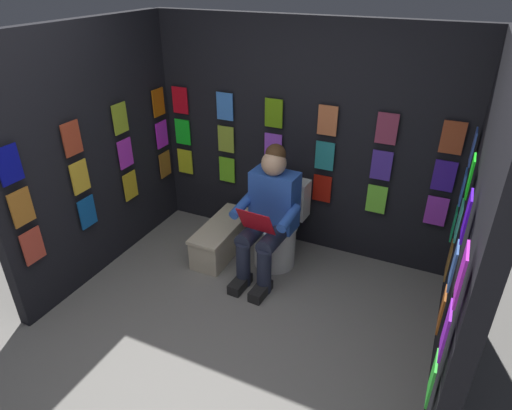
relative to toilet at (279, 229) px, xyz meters
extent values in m
plane|color=gray|center=(-0.03, 1.65, -0.33)|extent=(30.00, 30.00, 0.00)
cube|color=black|center=(-0.03, -0.43, 0.73)|extent=(2.96, 0.10, 2.12)
cube|color=yellow|center=(1.21, -0.35, 0.32)|extent=(0.17, 0.01, 0.26)
cube|color=#73D322|center=(0.72, -0.35, 0.32)|extent=(0.17, 0.01, 0.26)
cube|color=blue|center=(0.22, -0.35, 0.32)|extent=(0.17, 0.01, 0.26)
cube|color=#AA150A|center=(-0.28, -0.35, 0.32)|extent=(0.17, 0.01, 0.26)
cube|color=#78E537|center=(-0.78, -0.35, 0.32)|extent=(0.17, 0.01, 0.26)
cube|color=purple|center=(-1.28, -0.35, 0.32)|extent=(0.17, 0.01, 0.26)
cube|color=#16E523|center=(1.21, -0.35, 0.65)|extent=(0.17, 0.01, 0.26)
cube|color=#9DB734|center=(0.72, -0.35, 0.65)|extent=(0.17, 0.01, 0.26)
cube|color=#A549EC|center=(0.22, -0.35, 0.65)|extent=(0.17, 0.01, 0.26)
cube|color=teal|center=(-0.28, -0.35, 0.65)|extent=(0.17, 0.01, 0.26)
cube|color=#482BA5|center=(-0.78, -0.35, 0.65)|extent=(0.17, 0.01, 0.26)
cube|color=#351793|center=(-1.28, -0.35, 0.65)|extent=(0.17, 0.01, 0.26)
cube|color=red|center=(1.21, -0.35, 0.97)|extent=(0.17, 0.01, 0.26)
cube|color=#4189F1|center=(0.72, -0.35, 0.97)|extent=(0.17, 0.01, 0.26)
cube|color=#659C0F|center=(0.22, -0.35, 0.97)|extent=(0.17, 0.01, 0.26)
cube|color=#D26D3D|center=(-0.28, -0.35, 0.97)|extent=(0.17, 0.01, 0.26)
cube|color=#8D2F4D|center=(-0.78, -0.35, 0.97)|extent=(0.17, 0.01, 0.26)
cube|color=#9F401F|center=(-1.28, -0.35, 0.97)|extent=(0.17, 0.01, 0.26)
cube|color=black|center=(-1.51, 0.63, 0.73)|extent=(0.10, 2.03, 2.12)
cube|color=#19BB6A|center=(-1.42, -0.20, 0.32)|extent=(0.01, 0.17, 0.26)
cube|color=olive|center=(-1.42, 0.36, 0.32)|extent=(0.01, 0.17, 0.26)
cube|color=#954513|center=(-1.42, 0.91, 0.32)|extent=(0.01, 0.17, 0.26)
cube|color=green|center=(-1.42, 1.46, 0.32)|extent=(0.01, 0.17, 0.26)
cube|color=#3574EA|center=(-1.42, -0.20, 0.65)|extent=(0.01, 0.17, 0.26)
cube|color=#3DC2A9|center=(-1.42, 0.36, 0.65)|extent=(0.01, 0.17, 0.26)
cube|color=#385EB2|center=(-1.42, 0.91, 0.65)|extent=(0.01, 0.17, 0.26)
cube|color=#931DDF|center=(-1.42, 1.46, 0.65)|extent=(0.01, 0.17, 0.26)
cube|color=blue|center=(-1.42, -0.20, 0.97)|extent=(0.01, 0.17, 0.26)
cube|color=#14E71A|center=(-1.42, 0.36, 0.97)|extent=(0.01, 0.17, 0.26)
cube|color=#4B0DEC|center=(-1.42, 0.91, 0.97)|extent=(0.01, 0.17, 0.26)
cube|color=#C926E0|center=(-1.42, 1.46, 0.97)|extent=(0.01, 0.17, 0.26)
cube|color=black|center=(1.45, 0.63, 0.73)|extent=(0.10, 2.03, 2.12)
cube|color=#C94332|center=(1.36, 1.46, 0.32)|extent=(0.01, 0.17, 0.26)
cube|color=#1257A6|center=(1.36, 0.91, 0.32)|extent=(0.01, 0.17, 0.26)
cube|color=gold|center=(1.36, 0.36, 0.32)|extent=(0.01, 0.17, 0.26)
cube|color=#9B5F20|center=(1.36, -0.20, 0.32)|extent=(0.01, 0.17, 0.26)
cube|color=#B96F26|center=(1.36, 1.46, 0.65)|extent=(0.01, 0.17, 0.26)
cube|color=yellow|center=(1.36, 0.91, 0.65)|extent=(0.01, 0.17, 0.26)
cube|color=#C531D3|center=(1.36, 0.36, 0.65)|extent=(0.01, 0.17, 0.26)
cube|color=#D322EB|center=(1.36, -0.20, 0.65)|extent=(0.01, 0.17, 0.26)
cube|color=#0C1191|center=(1.36, 1.46, 0.97)|extent=(0.01, 0.17, 0.26)
cube|color=#B84026|center=(1.36, 0.91, 0.97)|extent=(0.01, 0.17, 0.26)
cube|color=#A1BA2A|center=(1.36, 0.36, 0.97)|extent=(0.01, 0.17, 0.26)
cube|color=#BF5E0C|center=(1.36, -0.20, 0.97)|extent=(0.01, 0.17, 0.26)
cylinder|color=white|center=(0.00, 0.08, -0.13)|extent=(0.38, 0.38, 0.40)
cylinder|color=white|center=(0.00, 0.08, 0.09)|extent=(0.41, 0.41, 0.02)
cube|color=white|center=(-0.01, -0.18, 0.25)|extent=(0.39, 0.20, 0.36)
cylinder|color=white|center=(-0.01, -0.09, 0.25)|extent=(0.39, 0.09, 0.39)
cube|color=blue|center=(0.00, 0.11, 0.36)|extent=(0.41, 0.24, 0.52)
sphere|color=tan|center=(0.01, 0.14, 0.71)|extent=(0.21, 0.21, 0.21)
sphere|color=#472D19|center=(0.00, 0.11, 0.78)|extent=(0.17, 0.17, 0.17)
cylinder|color=#23283D|center=(-0.08, 0.31, 0.11)|extent=(0.17, 0.41, 0.15)
cylinder|color=#23283D|center=(0.12, 0.30, 0.11)|extent=(0.17, 0.41, 0.15)
cylinder|color=#23283D|center=(-0.07, 0.49, -0.11)|extent=(0.12, 0.12, 0.42)
cylinder|color=#23283D|center=(0.13, 0.48, -0.11)|extent=(0.12, 0.12, 0.42)
cube|color=black|center=(-0.07, 0.55, -0.28)|extent=(0.13, 0.27, 0.09)
cube|color=black|center=(0.13, 0.54, -0.28)|extent=(0.13, 0.27, 0.09)
cylinder|color=blue|center=(-0.20, 0.30, 0.33)|extent=(0.10, 0.31, 0.13)
cylinder|color=blue|center=(0.23, 0.27, 0.33)|extent=(0.10, 0.31, 0.13)
cube|color=red|center=(0.02, 0.45, 0.32)|extent=(0.31, 0.15, 0.23)
cube|color=beige|center=(0.53, 0.12, -0.19)|extent=(0.29, 0.77, 0.28)
cube|color=beige|center=(0.53, 0.12, -0.03)|extent=(0.30, 0.80, 0.03)
camera|label=1|loc=(-1.27, 3.20, 2.14)|focal=30.89mm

